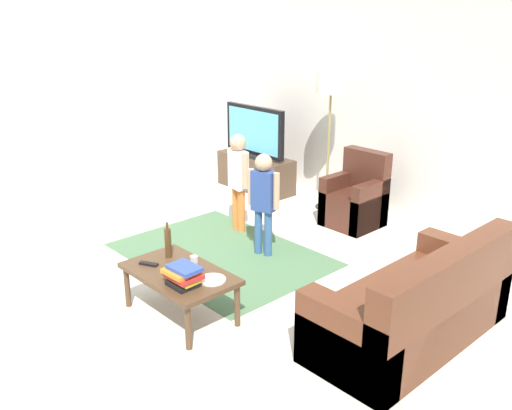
# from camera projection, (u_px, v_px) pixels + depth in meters

# --- Properties ---
(ground) EXTENTS (7.80, 7.80, 0.00)m
(ground) POSITION_uv_depth(u_px,v_px,m) (210.00, 283.00, 5.40)
(ground) COLOR beige
(wall_back) EXTENTS (6.00, 0.12, 2.70)m
(wall_back) POSITION_uv_depth(u_px,v_px,m) (399.00, 107.00, 6.87)
(wall_back) COLOR silver
(wall_back) RESTS_ON ground
(wall_left) EXTENTS (0.12, 6.00, 2.70)m
(wall_left) POSITION_uv_depth(u_px,v_px,m) (59.00, 104.00, 7.02)
(wall_left) COLOR silver
(wall_left) RESTS_ON ground
(area_rug) EXTENTS (2.20, 1.60, 0.01)m
(area_rug) POSITION_uv_depth(u_px,v_px,m) (221.00, 254.00, 6.01)
(area_rug) COLOR #4C724C
(area_rug) RESTS_ON ground
(tv_stand) EXTENTS (1.20, 0.44, 0.50)m
(tv_stand) POSITION_uv_depth(u_px,v_px,m) (256.00, 173.00, 8.06)
(tv_stand) COLOR #4C3828
(tv_stand) RESTS_ON ground
(tv) EXTENTS (1.10, 0.28, 0.71)m
(tv) POSITION_uv_depth(u_px,v_px,m) (255.00, 132.00, 7.85)
(tv) COLOR black
(tv) RESTS_ON tv_stand
(couch) EXTENTS (0.80, 1.80, 0.86)m
(couch) POSITION_uv_depth(u_px,v_px,m) (420.00, 310.00, 4.35)
(couch) COLOR brown
(couch) RESTS_ON ground
(armchair) EXTENTS (0.60, 0.60, 0.90)m
(armchair) POSITION_uv_depth(u_px,v_px,m) (356.00, 201.00, 6.75)
(armchair) COLOR #472319
(armchair) RESTS_ON ground
(floor_lamp) EXTENTS (0.36, 0.36, 1.78)m
(floor_lamp) POSITION_uv_depth(u_px,v_px,m) (331.00, 90.00, 6.89)
(floor_lamp) COLOR #262626
(floor_lamp) RESTS_ON ground
(child_near_tv) EXTENTS (0.38, 0.19, 1.16)m
(child_near_tv) POSITION_uv_depth(u_px,v_px,m) (238.00, 174.00, 6.44)
(child_near_tv) COLOR orange
(child_near_tv) RESTS_ON ground
(child_center) EXTENTS (0.36, 0.19, 1.11)m
(child_center) POSITION_uv_depth(u_px,v_px,m) (263.00, 195.00, 5.80)
(child_center) COLOR #33598C
(child_center) RESTS_ON ground
(coffee_table) EXTENTS (1.00, 0.60, 0.42)m
(coffee_table) POSITION_uv_depth(u_px,v_px,m) (180.00, 277.00, 4.71)
(coffee_table) COLOR #513823
(coffee_table) RESTS_ON ground
(book_stack) EXTENTS (0.29, 0.24, 0.17)m
(book_stack) POSITION_uv_depth(u_px,v_px,m) (183.00, 275.00, 4.44)
(book_stack) COLOR black
(book_stack) RESTS_ON coffee_table
(bottle) EXTENTS (0.06, 0.06, 0.33)m
(bottle) POSITION_uv_depth(u_px,v_px,m) (168.00, 242.00, 4.92)
(bottle) COLOR #4C3319
(bottle) RESTS_ON coffee_table
(tv_remote) EXTENTS (0.17, 0.12, 0.02)m
(tv_remote) POSITION_uv_depth(u_px,v_px,m) (149.00, 264.00, 4.81)
(tv_remote) COLOR black
(tv_remote) RESTS_ON coffee_table
(soda_can) EXTENTS (0.07, 0.07, 0.12)m
(soda_can) POSITION_uv_depth(u_px,v_px,m) (194.00, 263.00, 4.71)
(soda_can) COLOR silver
(soda_can) RESTS_ON coffee_table
(plate) EXTENTS (0.22, 0.22, 0.02)m
(plate) POSITION_uv_depth(u_px,v_px,m) (212.00, 280.00, 4.53)
(plate) COLOR white
(plate) RESTS_ON coffee_table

